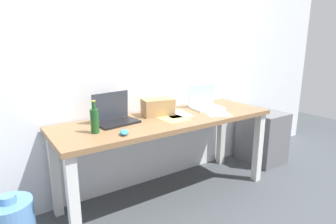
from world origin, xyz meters
The scene contains 12 objects.
ground_plane centered at (0.00, 0.00, 0.00)m, with size 8.00×8.00×0.00m, color #42474C.
back_wall centered at (0.00, 0.38, 1.30)m, with size 5.20×0.08×2.60m, color white.
desk centered at (0.00, 0.00, 0.65)m, with size 1.96×0.64×0.75m.
laptop_left centered at (-0.45, 0.11, 0.81)m, with size 0.36×0.25×0.25m.
laptop_right centered at (0.51, 0.09, 0.80)m, with size 0.33×0.26×0.23m.
beer_bottle centered at (-0.67, -0.05, 0.85)m, with size 0.06×0.06×0.24m.
computer_mouse centered at (-0.52, -0.21, 0.77)m, with size 0.06×0.10×0.03m, color #338CC6.
cardboard_box centered at (-0.03, 0.12, 0.83)m, with size 0.27×0.17×0.15m, color tan.
paper_sheet_center centered at (0.01, -0.03, 0.75)m, with size 0.21×0.30×0.00m, color #F4E06B.
paper_sheet_near_back centered at (0.13, 0.07, 0.75)m, with size 0.21×0.30×0.00m, color white.
paper_sheet_front_right centered at (0.47, -0.11, 0.75)m, with size 0.21×0.30×0.00m, color white.
filing_cabinet centered at (1.37, 0.04, 0.30)m, with size 0.40×0.48×0.60m, color slate.
Camera 1 is at (-1.32, -1.96, 1.40)m, focal length 30.07 mm.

